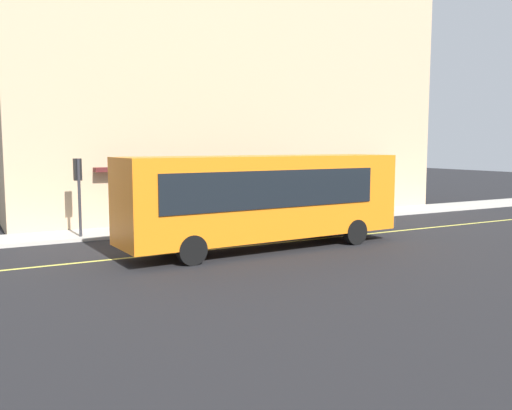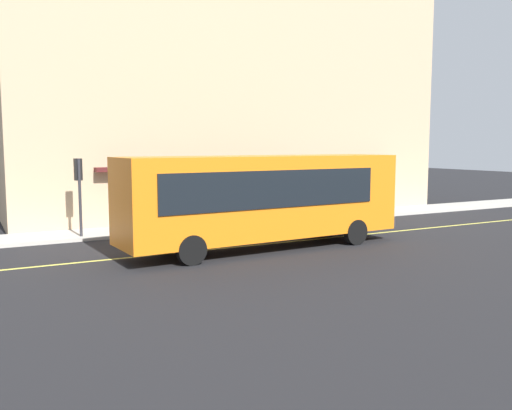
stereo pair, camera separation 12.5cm
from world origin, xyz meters
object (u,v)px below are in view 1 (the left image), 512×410
Objects in this scene: pedestrian_by_curb at (289,201)px; bus at (265,196)px; traffic_light at (78,178)px; car_navy at (335,210)px.

bus is at bearing -129.57° from pedestrian_by_curb.
car_navy is at bearing -9.09° from traffic_light.
bus is 7.93m from traffic_light.
pedestrian_by_curb is (4.37, 5.29, -0.87)m from bus.
bus reaches higher than car_navy.
car_navy is (11.66, -1.87, -1.79)m from traffic_light.
bus is 3.51× the size of traffic_light.
car_navy is 2.34m from pedestrian_by_curb.
traffic_light is at bearing 179.19° from pedestrian_by_curb.
traffic_light reaches higher than pedestrian_by_curb.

